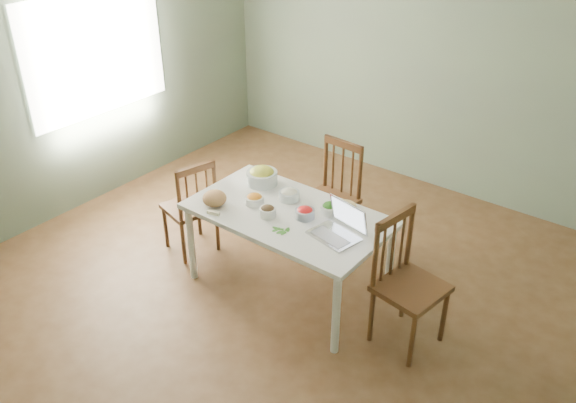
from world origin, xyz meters
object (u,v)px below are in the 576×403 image
Objects in this scene: chair_left at (189,205)px; chair_right at (412,286)px; bowl_squash at (262,176)px; bread_boule at (215,198)px; chair_far at (328,199)px; dining_table at (288,251)px; laptop at (334,223)px.

chair_right reaches higher than chair_left.
chair_right is 1.60m from bowl_squash.
chair_far is at bearing 65.63° from bread_boule.
dining_table is at bearing 101.29° from chair_right.
dining_table is 4.45× the size of laptop.
chair_right is (1.18, -0.67, 0.01)m from chair_far.
bowl_squash is (0.59, 0.32, 0.36)m from chair_left.
chair_far is 3.83× the size of bowl_squash.
chair_left is 3.51× the size of bowl_squash.
dining_table is 0.69m from bowl_squash.
bread_boule is at bearing -97.46° from bowl_squash.
chair_left is at bearing -175.58° from dining_table.
chair_far is 1.25m from chair_left.
chair_left is at bearing 160.24° from bread_boule.
bowl_squash reaches higher than bread_boule.
chair_left is at bearing -167.74° from laptop.
bread_boule reaches higher than dining_table.
chair_left is 2.15m from chair_right.
laptop is at bearing 105.17° from chair_left.
chair_far is (-0.09, 0.71, 0.13)m from dining_table.
bowl_squash reaches higher than dining_table.
bowl_squash is at bearing 152.69° from dining_table.
bread_boule is at bearing 84.91° from chair_left.
dining_table is 0.73m from chair_far.
bowl_squash is at bearing 133.37° from chair_left.
chair_left is 0.90× the size of chair_right.
chair_far is at bearing 143.99° from chair_left.
bread_boule is 1.04m from laptop.
chair_far is 5.22× the size of bread_boule.
chair_far is 1.36m from chair_right.
laptop is (0.95, -0.31, 0.05)m from bowl_squash.
bowl_squash is 1.00m from laptop.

